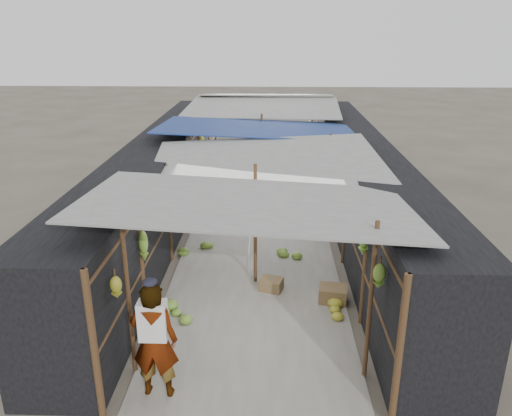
# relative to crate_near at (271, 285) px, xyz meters

# --- Properties ---
(ground) EXTENTS (80.00, 80.00, 0.00)m
(ground) POSITION_rel_crate_near_xyz_m (-0.34, -2.63, -0.13)
(ground) COLOR #6B6356
(ground) RESTS_ON ground
(aisle_slab) EXTENTS (3.60, 16.00, 0.02)m
(aisle_slab) POSITION_rel_crate_near_xyz_m (-0.34, 3.87, -0.12)
(aisle_slab) COLOR #9E998E
(aisle_slab) RESTS_ON ground
(stall_left) EXTENTS (1.40, 15.00, 2.30)m
(stall_left) POSITION_rel_crate_near_xyz_m (-3.04, 3.87, 1.02)
(stall_left) COLOR black
(stall_left) RESTS_ON ground
(stall_right) EXTENTS (1.40, 15.00, 2.30)m
(stall_right) POSITION_rel_crate_near_xyz_m (2.36, 3.87, 1.02)
(stall_right) COLOR black
(stall_right) RESTS_ON ground
(crate_near) EXTENTS (0.53, 0.48, 0.27)m
(crate_near) POSITION_rel_crate_near_xyz_m (0.00, 0.00, 0.00)
(crate_near) COLOR olive
(crate_near) RESTS_ON ground
(crate_mid) EXTENTS (0.60, 0.51, 0.32)m
(crate_mid) POSITION_rel_crate_near_xyz_m (1.21, -0.41, 0.03)
(crate_mid) COLOR olive
(crate_mid) RESTS_ON ground
(crate_back) EXTENTS (0.51, 0.46, 0.28)m
(crate_back) POSITION_rel_crate_near_xyz_m (-0.27, 5.86, 0.01)
(crate_back) COLOR olive
(crate_back) RESTS_ON ground
(black_basin) EXTENTS (0.65, 0.65, 0.20)m
(black_basin) POSITION_rel_crate_near_xyz_m (1.36, 6.41, -0.04)
(black_basin) COLOR black
(black_basin) RESTS_ON ground
(vendor_elderly) EXTENTS (0.69, 0.47, 1.85)m
(vendor_elderly) POSITION_rel_crate_near_xyz_m (-1.67, -3.13, 0.79)
(vendor_elderly) COLOR white
(vendor_elderly) RESTS_ON ground
(shopper_blue) EXTENTS (0.72, 0.56, 1.47)m
(shopper_blue) POSITION_rel_crate_near_xyz_m (-1.10, 6.08, 0.60)
(shopper_blue) COLOR #213FA5
(shopper_blue) RESTS_ON ground
(vendor_seated) EXTENTS (0.43, 0.66, 0.96)m
(vendor_seated) POSITION_rel_crate_near_xyz_m (1.36, 7.94, 0.35)
(vendor_seated) COLOR #4D4743
(vendor_seated) RESTS_ON ground
(market_canopy) EXTENTS (5.62, 15.20, 2.77)m
(market_canopy) POSITION_rel_crate_near_xyz_m (-0.32, 4.19, 2.28)
(market_canopy) COLOR brown
(market_canopy) RESTS_ON ground
(hanging_bananas) EXTENTS (3.96, 13.91, 0.83)m
(hanging_bananas) POSITION_rel_crate_near_xyz_m (-0.34, 3.77, 1.52)
(hanging_bananas) COLOR #A49F2A
(hanging_bananas) RESTS_ON ground
(floor_bananas) EXTENTS (3.76, 10.01, 0.36)m
(floor_bananas) POSITION_rel_crate_near_xyz_m (-0.52, 3.84, 0.03)
(floor_bananas) COLOR olive
(floor_bananas) RESTS_ON ground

